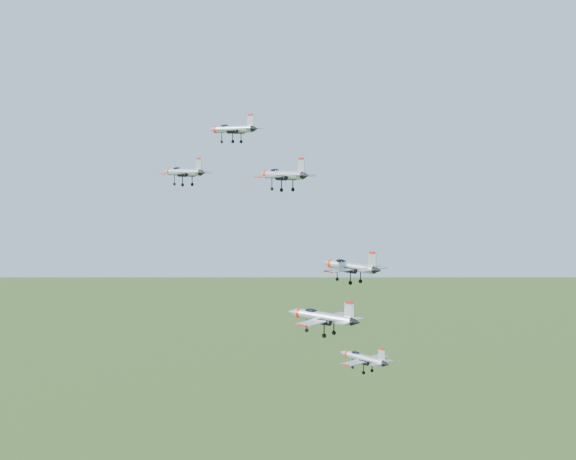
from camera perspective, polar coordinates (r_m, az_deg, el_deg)
The scene contains 6 objects.
jet_lead at distance 158.98m, azimuth -3.99°, elevation 7.18°, with size 13.34×10.99×3.57m.
jet_left_high at distance 135.83m, azimuth -0.40°, elevation 3.97°, with size 13.50×11.43×3.65m.
jet_right_high at distance 127.51m, azimuth -7.46°, elevation 4.12°, with size 10.70×8.92×2.86m.
jet_left_low at distance 135.55m, azimuth 4.42°, elevation -2.57°, with size 13.78×11.58×3.70m.
jet_right_low at distance 113.39m, azimuth 2.44°, elevation -6.16°, with size 12.75×10.51×3.41m.
jet_trail at distance 126.11m, azimuth 5.37°, elevation -9.04°, with size 10.53×8.87×2.83m.
Camera 1 is at (82.57, -105.46, 155.24)m, focal length 50.00 mm.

